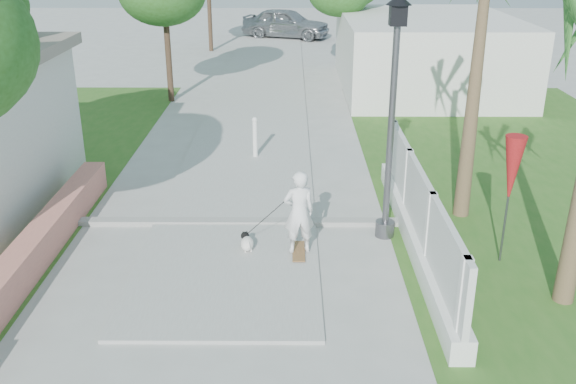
{
  "coord_description": "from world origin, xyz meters",
  "views": [
    {
      "loc": [
        1.12,
        -5.54,
        5.39
      ],
      "look_at": [
        1.06,
        5.0,
        1.1
      ],
      "focal_mm": 40.0,
      "sensor_mm": 36.0,
      "label": 1
    }
  ],
  "objects_px": {
    "street_lamp": "(392,112)",
    "dog": "(247,242)",
    "patio_umbrella": "(512,171)",
    "skateboarder": "(289,214)",
    "bollard": "(255,137)",
    "parked_car": "(286,23)"
  },
  "relations": [
    {
      "from": "street_lamp",
      "to": "dog",
      "type": "height_order",
      "value": "street_lamp"
    },
    {
      "from": "patio_umbrella",
      "to": "dog",
      "type": "distance_m",
      "value": 4.73
    },
    {
      "from": "street_lamp",
      "to": "dog",
      "type": "relative_size",
      "value": 8.86
    },
    {
      "from": "skateboarder",
      "to": "bollard",
      "type": "bearing_deg",
      "value": -92.5
    },
    {
      "from": "bollard",
      "to": "patio_umbrella",
      "type": "xyz_separation_m",
      "value": [
        4.6,
        -5.5,
        1.1
      ]
    },
    {
      "from": "patio_umbrella",
      "to": "skateboarder",
      "type": "distance_m",
      "value": 3.83
    },
    {
      "from": "street_lamp",
      "to": "dog",
      "type": "bearing_deg",
      "value": -165.23
    },
    {
      "from": "patio_umbrella",
      "to": "parked_car",
      "type": "bearing_deg",
      "value": 98.86
    },
    {
      "from": "skateboarder",
      "to": "dog",
      "type": "xyz_separation_m",
      "value": [
        -0.76,
        0.08,
        -0.6
      ]
    },
    {
      "from": "street_lamp",
      "to": "patio_umbrella",
      "type": "relative_size",
      "value": 1.93
    },
    {
      "from": "skateboarder",
      "to": "dog",
      "type": "height_order",
      "value": "skateboarder"
    },
    {
      "from": "street_lamp",
      "to": "patio_umbrella",
      "type": "distance_m",
      "value": 2.27
    },
    {
      "from": "street_lamp",
      "to": "skateboarder",
      "type": "bearing_deg",
      "value": -157.25
    },
    {
      "from": "street_lamp",
      "to": "bollard",
      "type": "relative_size",
      "value": 4.07
    },
    {
      "from": "parked_car",
      "to": "skateboarder",
      "type": "bearing_deg",
      "value": -160.47
    },
    {
      "from": "skateboarder",
      "to": "dog",
      "type": "relative_size",
      "value": 3.21
    },
    {
      "from": "dog",
      "to": "skateboarder",
      "type": "bearing_deg",
      "value": -21.74
    },
    {
      "from": "street_lamp",
      "to": "dog",
      "type": "distance_m",
      "value": 3.48
    },
    {
      "from": "street_lamp",
      "to": "skateboarder",
      "type": "height_order",
      "value": "street_lamp"
    },
    {
      "from": "parked_car",
      "to": "patio_umbrella",
      "type": "bearing_deg",
      "value": -152.21
    },
    {
      "from": "street_lamp",
      "to": "parked_car",
      "type": "height_order",
      "value": "street_lamp"
    },
    {
      "from": "bollard",
      "to": "parked_car",
      "type": "relative_size",
      "value": 0.23
    }
  ]
}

